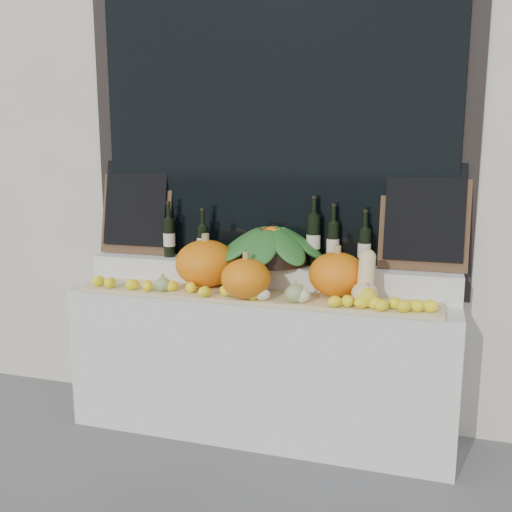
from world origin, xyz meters
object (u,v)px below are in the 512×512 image
pumpkin_right (337,274)px  wine_bottle_tall (313,239)px  butternut_squash (366,282)px  produce_bowl (271,245)px  pumpkin_left (206,263)px

pumpkin_right → wine_bottle_tall: (-0.18, 0.19, 0.16)m
butternut_squash → produce_bowl: 0.68m
butternut_squash → produce_bowl: bearing=155.0°
pumpkin_left → pumpkin_right: bearing=-0.0°
pumpkin_right → butternut_squash: (0.17, -0.12, -0.00)m
butternut_squash → wine_bottle_tall: (-0.35, 0.32, 0.17)m
pumpkin_left → pumpkin_right: 0.80m
pumpkin_right → butternut_squash: butternut_squash is taller
pumpkin_right → wine_bottle_tall: 0.31m
wine_bottle_tall → pumpkin_left: bearing=-163.0°
pumpkin_left → pumpkin_right: size_ratio=1.15×
pumpkin_left → wine_bottle_tall: (0.62, 0.19, 0.15)m
wine_bottle_tall → pumpkin_right: bearing=-47.1°
pumpkin_left → wine_bottle_tall: 0.67m
pumpkin_left → butternut_squash: 0.98m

